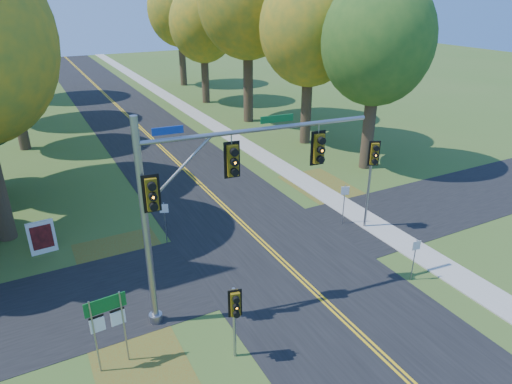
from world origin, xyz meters
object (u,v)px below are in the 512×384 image
route_sign_cluster (107,318)px  info_kiosk (42,237)px  traffic_mast (205,190)px  east_signal_pole (373,163)px

route_sign_cluster → info_kiosk: bearing=94.9°
traffic_mast → route_sign_cluster: 5.27m
traffic_mast → east_signal_pole: (9.75, 2.27, -1.46)m
route_sign_cluster → east_signal_pole: bearing=10.1°
east_signal_pole → info_kiosk: east_signal_pole is taller
east_signal_pole → info_kiosk: bearing=-174.8°
east_signal_pole → route_sign_cluster: 14.32m
east_signal_pole → traffic_mast: bearing=-142.3°
route_sign_cluster → traffic_mast: bearing=13.1°
traffic_mast → info_kiosk: (-5.44, 7.61, -4.31)m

